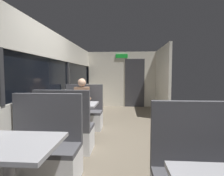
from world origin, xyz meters
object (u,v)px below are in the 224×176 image
Objects in this scene: dining_table_near_window at (8,154)px; coffee_cup_primary at (76,102)px; bench_near_window_facing_entry at (43,154)px; seated_passenger at (82,108)px; dining_table_mid_window at (76,108)px; bench_mid_window_facing_entry at (83,115)px; bench_mid_window_facing_end at (65,133)px.

coffee_cup_primary is at bearing 88.62° from dining_table_near_window.
bench_near_window_facing_entry is (0.00, 0.70, -0.31)m from dining_table_near_window.
coffee_cup_primary is (0.05, -0.75, 0.25)m from seated_passenger.
bench_mid_window_facing_entry reaches higher than dining_table_mid_window.
dining_table_mid_window is at bearing -90.00° from bench_mid_window_facing_entry.
bench_mid_window_facing_entry is at bearing 90.00° from dining_table_mid_window.
bench_mid_window_facing_entry is at bearing 90.00° from bench_near_window_facing_entry.
seated_passenger is (0.00, 1.33, 0.21)m from bench_mid_window_facing_end.
bench_near_window_facing_entry is 2.22m from seated_passenger.
dining_table_mid_window is 0.64m from seated_passenger.
bench_mid_window_facing_end is at bearing -90.00° from seated_passenger.
bench_near_window_facing_entry is 1.53m from coffee_cup_primary.
dining_table_near_window is at bearing -90.00° from bench_mid_window_facing_end.
seated_passenger is at bearing 90.00° from dining_table_mid_window.
bench_mid_window_facing_entry is at bearing 90.00° from dining_table_near_window.
seated_passenger reaches higher than bench_near_window_facing_entry.
bench_mid_window_facing_end is (0.00, 0.88, 0.00)m from bench_near_window_facing_entry.
dining_table_mid_window is 10.00× the size of coffee_cup_primary.
bench_mid_window_facing_end is 0.87× the size of seated_passenger.
bench_near_window_facing_entry is at bearing 90.00° from dining_table_near_window.
bench_near_window_facing_entry is 1.61m from dining_table_mid_window.
dining_table_near_window is 0.77m from bench_near_window_facing_entry.
dining_table_near_window is 0.82× the size of bench_near_window_facing_entry.
dining_table_near_window is at bearing -90.00° from bench_mid_window_facing_entry.
bench_near_window_facing_entry is at bearing -90.00° from bench_mid_window_facing_entry.
coffee_cup_primary reaches higher than dining_table_mid_window.
coffee_cup_primary is (0.05, -0.82, 0.46)m from bench_mid_window_facing_entry.
dining_table_mid_window is 0.77m from bench_mid_window_facing_end.
bench_near_window_facing_entry is 1.00× the size of bench_mid_window_facing_end.
seated_passenger is (0.00, 2.91, -0.10)m from dining_table_near_window.
bench_mid_window_facing_end is at bearing 90.00° from dining_table_near_window.
seated_passenger reaches higher than coffee_cup_primary.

